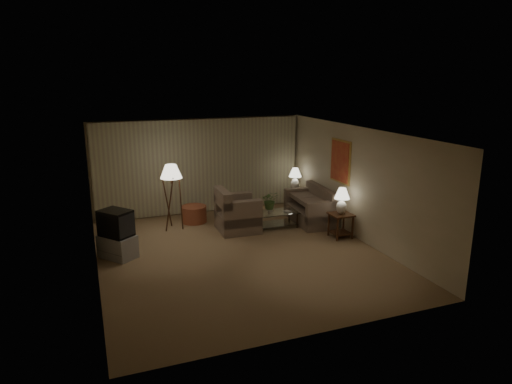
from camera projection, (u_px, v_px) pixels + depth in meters
ground at (240, 253)px, 10.17m from camera, size 7.00×7.00×0.00m
room_shell at (220, 164)px, 11.11m from camera, size 6.04×7.02×2.72m
sofa at (310, 208)px, 12.27m from camera, size 1.80×1.06×0.75m
armchair at (238, 214)px, 11.58m from camera, size 1.10×1.05×0.87m
side_table_near at (341, 221)px, 11.09m from camera, size 0.52×0.52×0.60m
side_table_far at (295, 196)px, 13.45m from camera, size 0.46×0.38×0.60m
table_lamp_near at (342, 199)px, 10.95m from camera, size 0.37×0.37×0.64m
table_lamp_far at (295, 177)px, 13.31m from camera, size 0.37×0.37×0.64m
coffee_table at (275, 217)px, 11.85m from camera, size 1.17×0.64×0.41m
tv_cabinet at (118, 246)px, 9.90m from camera, size 1.27×1.26×0.50m
crt_tv at (116, 223)px, 9.77m from camera, size 1.13×1.12×0.57m
floor_lamp at (172, 196)px, 11.57m from camera, size 0.55×0.55×1.69m
ottoman at (194, 214)px, 12.29m from camera, size 0.85×0.85×0.45m
vase at (270, 210)px, 11.74m from camera, size 0.16×0.16×0.14m
flowers at (270, 198)px, 11.66m from camera, size 0.50×0.46×0.47m
book at (286, 212)px, 11.80m from camera, size 0.22×0.25×0.02m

